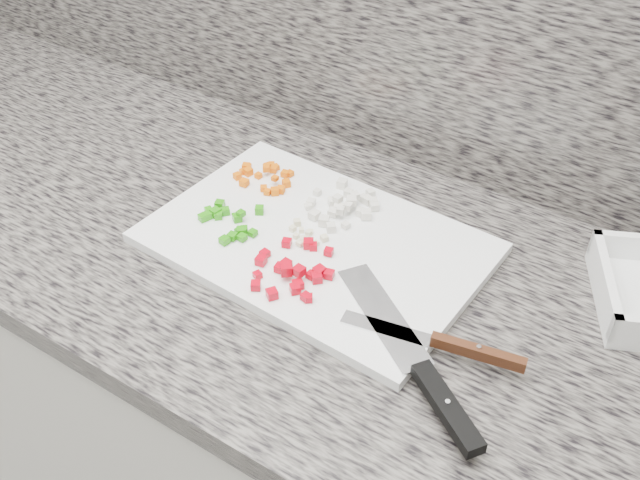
% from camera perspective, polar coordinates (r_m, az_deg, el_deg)
% --- Properties ---
extents(cabinet, '(3.92, 0.62, 0.86)m').
position_cam_1_polar(cabinet, '(1.40, -2.29, -15.09)').
color(cabinet, silver).
rests_on(cabinet, ground).
extents(countertop, '(3.96, 0.64, 0.04)m').
position_cam_1_polar(countertop, '(1.07, -2.91, -1.00)').
color(countertop, '#625E57').
rests_on(countertop, cabinet).
extents(cutting_board, '(0.49, 0.34, 0.02)m').
position_cam_1_polar(cutting_board, '(1.04, -0.33, -0.21)').
color(cutting_board, white).
rests_on(cutting_board, countertop).
extents(carrot_pile, '(0.10, 0.08, 0.02)m').
position_cam_1_polar(carrot_pile, '(1.16, -4.38, 5.03)').
color(carrot_pile, '#E35F04').
rests_on(carrot_pile, cutting_board).
extents(onion_pile, '(0.11, 0.12, 0.02)m').
position_cam_1_polar(onion_pile, '(1.09, 2.04, 2.82)').
color(onion_pile, silver).
rests_on(onion_pile, cutting_board).
extents(green_pepper_pile, '(0.10, 0.10, 0.02)m').
position_cam_1_polar(green_pepper_pile, '(1.07, -7.34, 1.62)').
color(green_pepper_pile, '#258D0C').
rests_on(green_pepper_pile, cutting_board).
extents(red_pepper_pile, '(0.12, 0.13, 0.03)m').
position_cam_1_polar(red_pepper_pile, '(0.97, -1.96, -2.45)').
color(red_pepper_pile, '#BC0215').
rests_on(red_pepper_pile, cutting_board).
extents(garlic_pile, '(0.07, 0.05, 0.01)m').
position_cam_1_polar(garlic_pile, '(1.04, -1.25, 0.43)').
color(garlic_pile, beige).
rests_on(garlic_pile, cutting_board).
extents(chef_knife, '(0.28, 0.21, 0.02)m').
position_cam_1_polar(chef_knife, '(0.86, 8.22, -10.45)').
color(chef_knife, silver).
rests_on(chef_knife, cutting_board).
extents(paring_knife, '(0.23, 0.06, 0.02)m').
position_cam_1_polar(paring_knife, '(0.89, 10.65, -8.33)').
color(paring_knife, silver).
rests_on(paring_knife, cutting_board).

